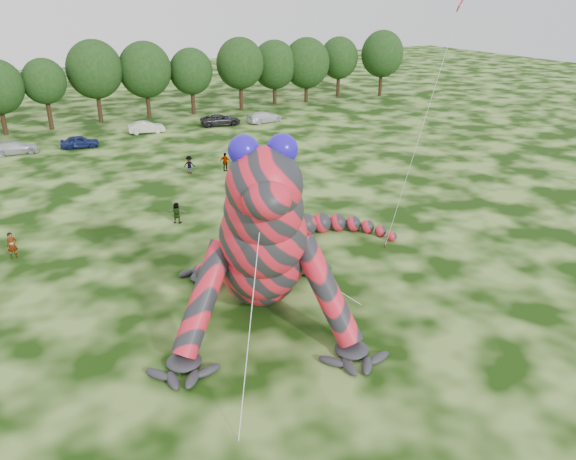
# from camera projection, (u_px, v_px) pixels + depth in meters

# --- Properties ---
(ground) EXTENTS (240.00, 240.00, 0.00)m
(ground) POSITION_uv_depth(u_px,v_px,m) (220.00, 403.00, 24.01)
(ground) COLOR #16330A
(ground) RESTS_ON ground
(inflatable_gecko) EXTENTS (24.55, 26.40, 10.63)m
(inflatable_gecko) POSITION_uv_depth(u_px,v_px,m) (257.00, 207.00, 30.80)
(inflatable_gecko) COLOR red
(inflatable_gecko) RESTS_ON ground
(flying_kite) EXTENTS (3.29, 2.62, 16.40)m
(flying_kite) POSITION_uv_depth(u_px,v_px,m) (455.00, 22.00, 32.21)
(flying_kite) COLOR red
(flying_kite) RESTS_ON ground
(tree_9) EXTENTS (5.27, 4.74, 8.68)m
(tree_9) POSITION_uv_depth(u_px,v_px,m) (46.00, 94.00, 68.84)
(tree_9) COLOR black
(tree_9) RESTS_ON ground
(tree_10) EXTENTS (7.09, 6.38, 10.50)m
(tree_10) POSITION_uv_depth(u_px,v_px,m) (96.00, 82.00, 72.28)
(tree_10) COLOR black
(tree_10) RESTS_ON ground
(tree_11) EXTENTS (7.01, 6.31, 10.07)m
(tree_11) POSITION_uv_depth(u_px,v_px,m) (146.00, 80.00, 74.89)
(tree_11) COLOR black
(tree_11) RESTS_ON ground
(tree_12) EXTENTS (5.99, 5.39, 8.97)m
(tree_12) POSITION_uv_depth(u_px,v_px,m) (192.00, 81.00, 77.51)
(tree_12) COLOR black
(tree_12) RESTS_ON ground
(tree_13) EXTENTS (6.83, 6.15, 10.13)m
(tree_13) POSITION_uv_depth(u_px,v_px,m) (240.00, 74.00, 79.94)
(tree_13) COLOR black
(tree_13) RESTS_ON ground
(tree_14) EXTENTS (6.82, 6.14, 9.40)m
(tree_14) POSITION_uv_depth(u_px,v_px,m) (275.00, 72.00, 84.18)
(tree_14) COLOR black
(tree_14) RESTS_ON ground
(tree_15) EXTENTS (7.17, 6.45, 9.63)m
(tree_15) POSITION_uv_depth(u_px,v_px,m) (306.00, 70.00, 85.59)
(tree_15) COLOR black
(tree_15) RESTS_ON ground
(tree_16) EXTENTS (6.26, 5.63, 9.37)m
(tree_16) POSITION_uv_depth(u_px,v_px,m) (339.00, 67.00, 90.03)
(tree_16) COLOR black
(tree_16) RESTS_ON ground
(tree_17) EXTENTS (6.98, 6.28, 10.30)m
(tree_17) POSITION_uv_depth(u_px,v_px,m) (382.00, 63.00, 90.55)
(tree_17) COLOR black
(tree_17) RESTS_ON ground
(car_3) EXTENTS (4.85, 2.06, 1.39)m
(car_3) POSITION_uv_depth(u_px,v_px,m) (14.00, 148.00, 59.80)
(car_3) COLOR #B6BCC0
(car_3) RESTS_ON ground
(car_4) EXTENTS (4.27, 2.29, 1.38)m
(car_4) POSITION_uv_depth(u_px,v_px,m) (80.00, 142.00, 62.12)
(car_4) COLOR navy
(car_4) RESTS_ON ground
(car_5) EXTENTS (4.51, 2.28, 1.42)m
(car_5) POSITION_uv_depth(u_px,v_px,m) (147.00, 127.00, 68.46)
(car_5) COLOR silver
(car_5) RESTS_ON ground
(car_6) EXTENTS (5.43, 3.07, 1.43)m
(car_6) POSITION_uv_depth(u_px,v_px,m) (221.00, 120.00, 72.28)
(car_6) COLOR black
(car_6) RESTS_ON ground
(car_7) EXTENTS (5.14, 2.68, 1.42)m
(car_7) POSITION_uv_depth(u_px,v_px,m) (264.00, 117.00, 73.87)
(car_7) COLOR silver
(car_7) RESTS_ON ground
(spectator_5) EXTENTS (1.49, 1.29, 1.63)m
(spectator_5) POSITION_uv_depth(u_px,v_px,m) (177.00, 213.00, 42.14)
(spectator_5) COLOR gray
(spectator_5) RESTS_ON ground
(spectator_3) EXTENTS (1.09, 1.08, 1.84)m
(spectator_3) POSITION_uv_depth(u_px,v_px,m) (225.00, 162.00, 54.06)
(spectator_3) COLOR gray
(spectator_3) RESTS_ON ground
(spectator_2) EXTENTS (1.27, 1.12, 1.71)m
(spectator_2) POSITION_uv_depth(u_px,v_px,m) (189.00, 165.00, 53.48)
(spectator_2) COLOR gray
(spectator_2) RESTS_ON ground
(spectator_0) EXTENTS (0.69, 0.49, 1.79)m
(spectator_0) POSITION_uv_depth(u_px,v_px,m) (12.00, 245.00, 36.64)
(spectator_0) COLOR gray
(spectator_0) RESTS_ON ground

